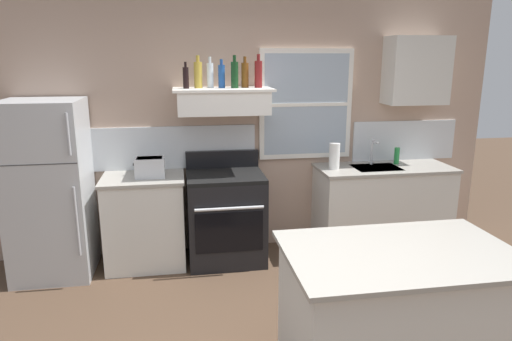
% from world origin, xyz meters
% --- Properties ---
extents(back_wall, '(5.40, 0.11, 2.70)m').
position_xyz_m(back_wall, '(0.03, 2.23, 1.35)').
color(back_wall, tan).
rests_on(back_wall, ground_plane).
extents(refrigerator, '(0.70, 0.72, 1.67)m').
position_xyz_m(refrigerator, '(-1.90, 1.84, 0.83)').
color(refrigerator, '#B7BABC').
rests_on(refrigerator, ground_plane).
extents(counter_left_of_stove, '(0.79, 0.63, 0.91)m').
position_xyz_m(counter_left_of_stove, '(-1.05, 1.90, 0.46)').
color(counter_left_of_stove, silver).
rests_on(counter_left_of_stove, ground_plane).
extents(toaster, '(0.30, 0.20, 0.19)m').
position_xyz_m(toaster, '(-0.97, 1.87, 1.01)').
color(toaster, silver).
rests_on(toaster, counter_left_of_stove).
extents(stove_range, '(0.76, 0.69, 1.09)m').
position_xyz_m(stove_range, '(-0.25, 1.86, 0.46)').
color(stove_range, black).
rests_on(stove_range, ground_plane).
extents(range_hood_shelf, '(0.96, 0.52, 0.24)m').
position_xyz_m(range_hood_shelf, '(-0.25, 1.96, 1.62)').
color(range_hood_shelf, white).
extents(bottle_balsamic_dark, '(0.06, 0.06, 0.25)m').
position_xyz_m(bottle_balsamic_dark, '(-0.60, 1.95, 1.85)').
color(bottle_balsamic_dark, black).
rests_on(bottle_balsamic_dark, range_hood_shelf).
extents(bottle_champagne_gold_foil, '(0.08, 0.08, 0.31)m').
position_xyz_m(bottle_champagne_gold_foil, '(-0.48, 2.01, 1.88)').
color(bottle_champagne_gold_foil, '#B29333').
rests_on(bottle_champagne_gold_foil, range_hood_shelf).
extents(bottle_clear_tall, '(0.06, 0.06, 0.30)m').
position_xyz_m(bottle_clear_tall, '(-0.36, 2.02, 1.87)').
color(bottle_clear_tall, silver).
rests_on(bottle_clear_tall, range_hood_shelf).
extents(bottle_blue_liqueur, '(0.07, 0.07, 0.27)m').
position_xyz_m(bottle_blue_liqueur, '(-0.26, 1.99, 1.86)').
color(bottle_blue_liqueur, '#1E478C').
rests_on(bottle_blue_liqueur, range_hood_shelf).
extents(bottle_dark_green_wine, '(0.07, 0.07, 0.31)m').
position_xyz_m(bottle_dark_green_wine, '(-0.13, 1.95, 1.88)').
color(bottle_dark_green_wine, '#143819').
rests_on(bottle_dark_green_wine, range_hood_shelf).
extents(bottle_amber_wine, '(0.07, 0.07, 0.30)m').
position_xyz_m(bottle_amber_wine, '(-0.02, 2.00, 1.87)').
color(bottle_amber_wine, brown).
rests_on(bottle_amber_wine, range_hood_shelf).
extents(bottle_red_label_wine, '(0.07, 0.07, 0.32)m').
position_xyz_m(bottle_red_label_wine, '(0.10, 1.97, 1.88)').
color(bottle_red_label_wine, maroon).
rests_on(bottle_red_label_wine, range_hood_shelf).
extents(counter_right_with_sink, '(1.43, 0.63, 0.91)m').
position_xyz_m(counter_right_with_sink, '(1.45, 1.90, 0.46)').
color(counter_right_with_sink, silver).
rests_on(counter_right_with_sink, ground_plane).
extents(sink_faucet, '(0.03, 0.17, 0.28)m').
position_xyz_m(sink_faucet, '(1.35, 2.00, 1.08)').
color(sink_faucet, silver).
rests_on(sink_faucet, counter_right_with_sink).
extents(paper_towel_roll, '(0.11, 0.11, 0.27)m').
position_xyz_m(paper_towel_roll, '(0.89, 1.90, 1.04)').
color(paper_towel_roll, white).
rests_on(paper_towel_roll, counter_right_with_sink).
extents(dish_soap_bottle, '(0.06, 0.06, 0.18)m').
position_xyz_m(dish_soap_bottle, '(1.63, 2.00, 1.00)').
color(dish_soap_bottle, '#268C3F').
rests_on(dish_soap_bottle, counter_right_with_sink).
extents(kitchen_island, '(1.40, 0.90, 0.91)m').
position_xyz_m(kitchen_island, '(0.61, -0.16, 0.46)').
color(kitchen_island, silver).
rests_on(kitchen_island, ground_plane).
extents(upper_cabinet_right, '(0.64, 0.32, 0.70)m').
position_xyz_m(upper_cabinet_right, '(1.80, 2.04, 1.90)').
color(upper_cabinet_right, silver).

